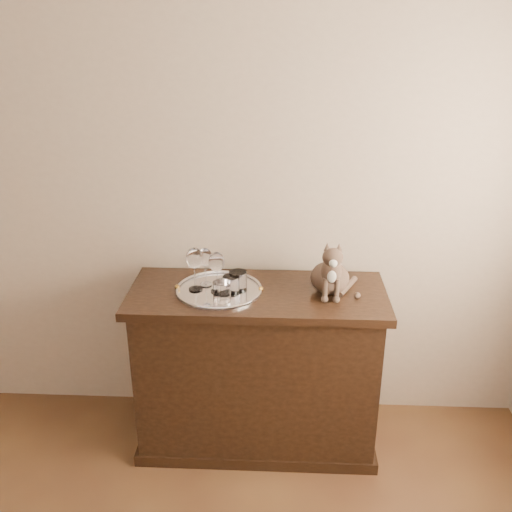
{
  "coord_description": "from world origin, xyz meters",
  "views": [
    {
      "loc": [
        0.71,
        -0.44,
        2.02
      ],
      "look_at": [
        0.59,
        1.95,
        1.02
      ],
      "focal_mm": 40.0,
      "sensor_mm": 36.0,
      "label": 1
    }
  ],
  "objects_px": {
    "sideboard": "(257,369)",
    "cat": "(331,264)",
    "tray": "(219,291)",
    "tumbler_c": "(238,281)",
    "tumbler_b": "(222,291)",
    "tumbler_a": "(231,285)",
    "wine_glass_c": "(195,269)",
    "wine_glass_d": "(217,272)",
    "wine_glass_a": "(205,267)"
  },
  "relations": [
    {
      "from": "wine_glass_a",
      "to": "cat",
      "type": "distance_m",
      "value": 0.58
    },
    {
      "from": "tray",
      "to": "wine_glass_d",
      "type": "distance_m",
      "value": 0.1
    },
    {
      "from": "tumbler_b",
      "to": "tumbler_c",
      "type": "relative_size",
      "value": 0.97
    },
    {
      "from": "sideboard",
      "to": "tumbler_c",
      "type": "distance_m",
      "value": 0.49
    },
    {
      "from": "sideboard",
      "to": "cat",
      "type": "distance_m",
      "value": 0.65
    },
    {
      "from": "wine_glass_a",
      "to": "tumbler_b",
      "type": "xyz_separation_m",
      "value": [
        0.09,
        -0.16,
        -0.05
      ]
    },
    {
      "from": "wine_glass_c",
      "to": "tumbler_c",
      "type": "distance_m",
      "value": 0.21
    },
    {
      "from": "tumbler_a",
      "to": "tumbler_b",
      "type": "distance_m",
      "value": 0.08
    },
    {
      "from": "wine_glass_c",
      "to": "tumbler_b",
      "type": "xyz_separation_m",
      "value": [
        0.13,
        -0.11,
        -0.06
      ]
    },
    {
      "from": "wine_glass_c",
      "to": "tumbler_c",
      "type": "bearing_deg",
      "value": 0.77
    },
    {
      "from": "tumbler_a",
      "to": "cat",
      "type": "distance_m",
      "value": 0.46
    },
    {
      "from": "tumbler_a",
      "to": "tumbler_c",
      "type": "bearing_deg",
      "value": 52.65
    },
    {
      "from": "tray",
      "to": "wine_glass_a",
      "type": "relative_size",
      "value": 2.15
    },
    {
      "from": "tray",
      "to": "tumbler_c",
      "type": "xyz_separation_m",
      "value": [
        0.09,
        0.0,
        0.05
      ]
    },
    {
      "from": "wine_glass_d",
      "to": "tumbler_a",
      "type": "relative_size",
      "value": 2.26
    },
    {
      "from": "sideboard",
      "to": "tumbler_c",
      "type": "bearing_deg",
      "value": -174.6
    },
    {
      "from": "sideboard",
      "to": "cat",
      "type": "height_order",
      "value": "cat"
    },
    {
      "from": "tumbler_a",
      "to": "tumbler_c",
      "type": "xyz_separation_m",
      "value": [
        0.03,
        0.04,
        0.0
      ]
    },
    {
      "from": "wine_glass_a",
      "to": "tumbler_c",
      "type": "xyz_separation_m",
      "value": [
        0.16,
        -0.05,
        -0.05
      ]
    },
    {
      "from": "tumbler_c",
      "to": "cat",
      "type": "height_order",
      "value": "cat"
    },
    {
      "from": "wine_glass_c",
      "to": "tumbler_b",
      "type": "height_order",
      "value": "wine_glass_c"
    },
    {
      "from": "wine_glass_c",
      "to": "tumbler_b",
      "type": "relative_size",
      "value": 2.3
    },
    {
      "from": "wine_glass_c",
      "to": "tumbler_a",
      "type": "bearing_deg",
      "value": -11.64
    },
    {
      "from": "wine_glass_d",
      "to": "tumbler_a",
      "type": "xyz_separation_m",
      "value": [
        0.07,
        -0.02,
        -0.05
      ]
    },
    {
      "from": "cat",
      "to": "tumbler_b",
      "type": "bearing_deg",
      "value": -163.51
    },
    {
      "from": "tray",
      "to": "wine_glass_a",
      "type": "xyz_separation_m",
      "value": [
        -0.07,
        0.05,
        0.1
      ]
    },
    {
      "from": "sideboard",
      "to": "wine_glass_c",
      "type": "distance_m",
      "value": 0.61
    },
    {
      "from": "wine_glass_d",
      "to": "tumbler_b",
      "type": "distance_m",
      "value": 0.11
    },
    {
      "from": "wine_glass_a",
      "to": "tumbler_b",
      "type": "height_order",
      "value": "wine_glass_a"
    },
    {
      "from": "tumbler_b",
      "to": "cat",
      "type": "distance_m",
      "value": 0.51
    },
    {
      "from": "tumbler_a",
      "to": "tumbler_b",
      "type": "xyz_separation_m",
      "value": [
        -0.04,
        -0.07,
        0.0
      ]
    },
    {
      "from": "wine_glass_a",
      "to": "tray",
      "type": "bearing_deg",
      "value": -37.51
    },
    {
      "from": "sideboard",
      "to": "tumbler_b",
      "type": "xyz_separation_m",
      "value": [
        -0.15,
        -0.12,
        0.48
      ]
    },
    {
      "from": "wine_glass_a",
      "to": "wine_glass_d",
      "type": "relative_size",
      "value": 0.95
    },
    {
      "from": "wine_glass_a",
      "to": "tumbler_b",
      "type": "bearing_deg",
      "value": -59.53
    },
    {
      "from": "sideboard",
      "to": "tumbler_a",
      "type": "xyz_separation_m",
      "value": [
        -0.12,
        -0.05,
        0.48
      ]
    },
    {
      "from": "cat",
      "to": "tumbler_c",
      "type": "bearing_deg",
      "value": -175.4
    },
    {
      "from": "sideboard",
      "to": "wine_glass_a",
      "type": "height_order",
      "value": "wine_glass_a"
    },
    {
      "from": "tumbler_a",
      "to": "tumbler_c",
      "type": "distance_m",
      "value": 0.05
    },
    {
      "from": "tumbler_c",
      "to": "wine_glass_a",
      "type": "bearing_deg",
      "value": 162.52
    },
    {
      "from": "tumbler_b",
      "to": "sideboard",
      "type": "bearing_deg",
      "value": 37.34
    },
    {
      "from": "tray",
      "to": "cat",
      "type": "xyz_separation_m",
      "value": [
        0.51,
        0.03,
        0.13
      ]
    },
    {
      "from": "tumbler_b",
      "to": "tumbler_c",
      "type": "height_order",
      "value": "tumbler_c"
    },
    {
      "from": "wine_glass_a",
      "to": "tumbler_c",
      "type": "relative_size",
      "value": 1.99
    },
    {
      "from": "wine_glass_a",
      "to": "tumbler_c",
      "type": "distance_m",
      "value": 0.17
    },
    {
      "from": "tray",
      "to": "tumbler_c",
      "type": "relative_size",
      "value": 4.29
    },
    {
      "from": "tray",
      "to": "wine_glass_c",
      "type": "xyz_separation_m",
      "value": [
        -0.11,
        0.0,
        0.11
      ]
    },
    {
      "from": "tumbler_c",
      "to": "cat",
      "type": "distance_m",
      "value": 0.43
    },
    {
      "from": "wine_glass_a",
      "to": "cat",
      "type": "bearing_deg",
      "value": -2.2
    },
    {
      "from": "tumbler_c",
      "to": "cat",
      "type": "bearing_deg",
      "value": 3.66
    }
  ]
}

